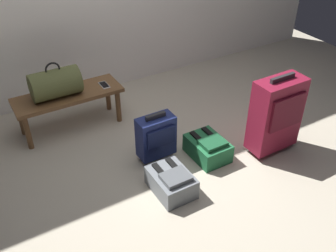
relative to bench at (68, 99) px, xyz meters
The scene contains 8 objects.
ground_plane 1.17m from the bench, 59.33° to the right, with size 6.60×6.60×0.00m, color #B2A893.
bench is the anchor object (origin of this frame).
duffel_bag_olive 0.21m from the bench, behind, with size 0.44×0.26×0.34m.
cell_phone 0.36m from the bench, ahead, with size 0.07×0.14×0.01m.
suitcase_upright_burgundy 1.90m from the bench, 41.41° to the right, with size 0.44×0.24×0.74m.
suitcase_small_navy 0.97m from the bench, 60.54° to the right, with size 0.32×0.18×0.46m.
backpack_green 1.38m from the bench, 50.05° to the right, with size 0.28×0.38×0.21m.
backpack_grey 1.33m from the bench, 73.17° to the right, with size 0.28×0.38×0.21m.
Camera 1 is at (-1.34, -2.15, 2.14)m, focal length 40.61 mm.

